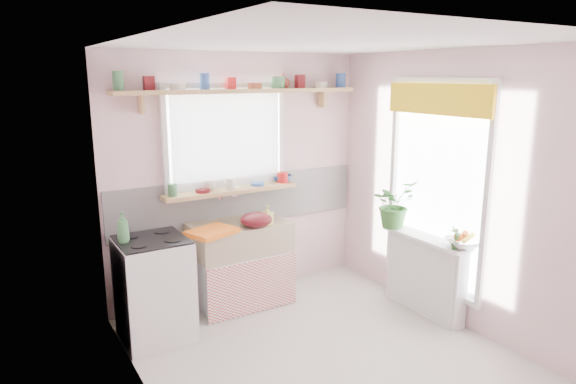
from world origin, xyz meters
TOP-DOWN VIEW (x-y plane):
  - room at (0.66, 0.86)m, footprint 3.20×3.20m
  - sink_unit at (-0.15, 1.29)m, footprint 0.95×0.65m
  - cooker at (-1.10, 1.05)m, footprint 0.58×0.58m
  - radiator_ledge at (1.30, 0.20)m, footprint 0.22×0.95m
  - windowsill at (-0.15, 1.48)m, footprint 1.40×0.22m
  - pine_shelf at (0.00, 1.47)m, footprint 2.52×0.24m
  - shelf_crockery at (-0.02, 1.47)m, footprint 2.47×0.11m
  - sill_crockery at (-0.15, 1.48)m, footprint 1.35×0.11m
  - dish_tray at (-0.53, 1.10)m, footprint 0.51×0.44m
  - colander at (-0.07, 1.10)m, footprint 0.40×0.40m
  - jade_plant at (1.23, 0.60)m, footprint 0.47×0.41m
  - fruit_bowl at (1.33, -0.19)m, footprint 0.40×0.40m
  - herb_pot at (1.21, -0.20)m, footprint 0.13×0.10m
  - soap_bottle_sink at (0.05, 1.10)m, footprint 0.11×0.11m
  - sill_cup at (-0.36, 1.54)m, footprint 0.16×0.16m
  - sill_bowl at (0.47, 1.54)m, footprint 0.28×0.28m
  - shelf_vase at (0.49, 1.53)m, footprint 0.15×0.15m
  - cooker_bottle at (-1.32, 1.08)m, footprint 0.12×0.12m
  - fruit at (1.34, -0.19)m, footprint 0.20×0.14m

SIDE VIEW (x-z plane):
  - radiator_ledge at x=1.30m, z-range 0.01..0.78m
  - sink_unit at x=-0.15m, z-range -0.13..0.99m
  - cooker at x=-1.10m, z-range 0.00..0.92m
  - fruit_bowl at x=1.33m, z-range 0.78..0.85m
  - dish_tray at x=-0.53m, z-range 0.85..0.89m
  - fruit at x=1.34m, z-range 0.82..0.92m
  - herb_pot at x=1.21m, z-range 0.78..0.99m
  - colander at x=-0.07m, z-range 0.85..0.99m
  - soap_bottle_sink at x=0.05m, z-range 0.85..1.04m
  - jade_plant at x=1.23m, z-range 0.78..1.26m
  - cooker_bottle at x=-1.32m, z-range 0.92..1.18m
  - windowsill at x=-0.15m, z-range 1.12..1.16m
  - sill_bowl at x=0.47m, z-range 1.16..1.23m
  - sill_cup at x=-0.36m, z-range 1.16..1.26m
  - sill_crockery at x=-0.15m, z-range 1.16..1.28m
  - room at x=0.66m, z-range -0.23..2.97m
  - pine_shelf at x=0.00m, z-range 2.10..2.14m
  - shelf_crockery at x=-0.02m, z-range 2.13..2.25m
  - shelf_vase at x=0.49m, z-range 2.14..2.29m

